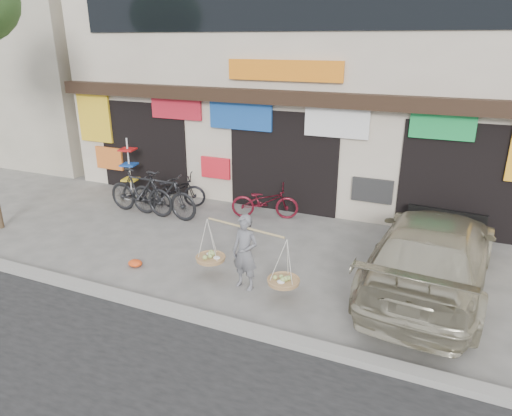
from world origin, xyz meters
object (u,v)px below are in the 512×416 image
at_px(bike_2, 265,201).
at_px(suv, 432,252).
at_px(street_vendor, 245,256).
at_px(display_rack, 130,174).
at_px(bike_0, 173,190).
at_px(bike_3, 141,192).
at_px(bike_1, 163,195).

height_order(bike_2, suv, suv).
height_order(street_vendor, display_rack, display_rack).
relative_size(bike_0, display_rack, 1.01).
xyz_separation_m(bike_2, bike_3, (-3.16, -1.03, 0.15)).
bearing_deg(street_vendor, bike_2, 116.34).
distance_m(bike_0, bike_2, 2.70).
relative_size(bike_2, suv, 0.34).
relative_size(street_vendor, display_rack, 1.22).
height_order(bike_1, display_rack, display_rack).
bearing_deg(bike_0, bike_1, 176.55).
relative_size(bike_0, bike_3, 0.89).
bearing_deg(bike_0, display_rack, 66.36).
bearing_deg(bike_3, bike_1, -87.75).
distance_m(bike_1, bike_2, 2.67).
distance_m(bike_1, bike_3, 0.70).
height_order(bike_3, display_rack, display_rack).
xyz_separation_m(suv, display_rack, (-8.45, 2.00, -0.00)).
bearing_deg(bike_1, suv, -96.52).
bearing_deg(bike_0, bike_3, 132.11).
bearing_deg(street_vendor, display_rack, 156.82).
relative_size(bike_2, bike_3, 0.86).
bearing_deg(bike_1, bike_2, -65.05).
xyz_separation_m(street_vendor, bike_3, (-4.20, 2.45, -0.05)).
relative_size(bike_1, suv, 0.40).
xyz_separation_m(street_vendor, bike_1, (-3.50, 2.45, -0.05)).
height_order(bike_0, bike_1, bike_1).
bearing_deg(street_vendor, bike_3, 159.44).
bearing_deg(bike_2, display_rack, 72.09).
bearing_deg(suv, street_vendor, 28.53).
distance_m(bike_0, bike_3, 0.98).
height_order(street_vendor, bike_0, street_vendor).
bearing_deg(bike_0, suv, -124.23).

